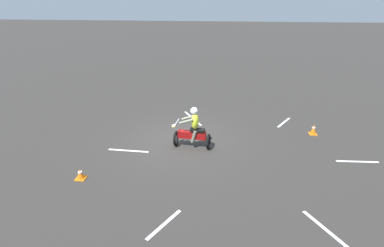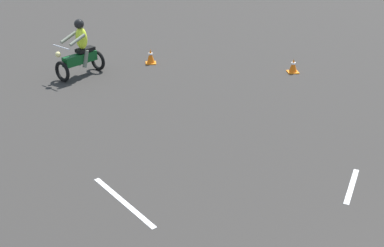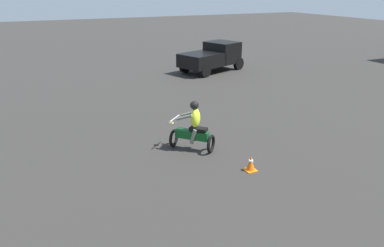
# 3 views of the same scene
# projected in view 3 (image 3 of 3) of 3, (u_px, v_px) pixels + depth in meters

# --- Properties ---
(motorcycle_rider_background) EXTENTS (1.43, 1.40, 1.66)m
(motorcycle_rider_background) POSITION_uv_depth(u_px,v_px,m) (193.00, 129.00, 11.94)
(motorcycle_rider_background) COLOR black
(motorcycle_rider_background) RESTS_ON ground
(pickup_truck) EXTENTS (3.22, 4.54, 1.73)m
(pickup_truck) POSITION_uv_depth(u_px,v_px,m) (213.00, 56.00, 23.16)
(pickup_truck) COLOR black
(pickup_truck) RESTS_ON ground
(traffic_cone_far_center) EXTENTS (0.32, 0.32, 0.46)m
(traffic_cone_far_center) POSITION_uv_depth(u_px,v_px,m) (251.00, 164.00, 10.72)
(traffic_cone_far_center) COLOR orange
(traffic_cone_far_center) RESTS_ON ground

